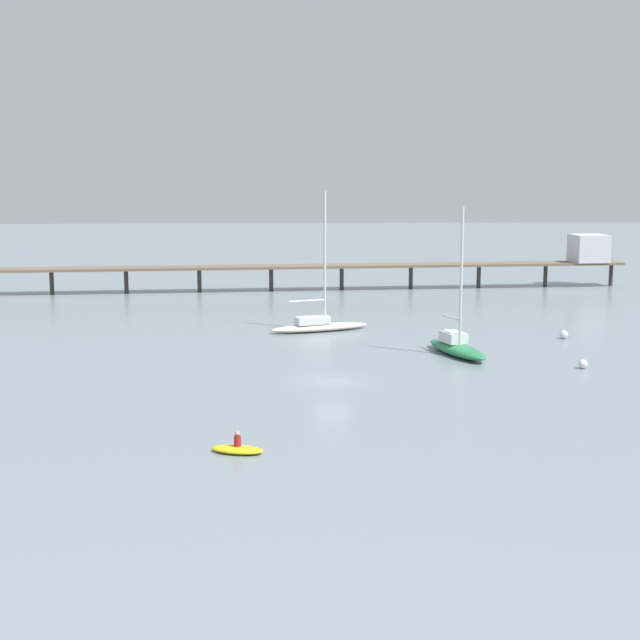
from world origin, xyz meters
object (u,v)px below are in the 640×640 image
at_px(sailboat_cream, 319,323).
at_px(mooring_buoy_outer, 583,364).
at_px(sailboat_green, 457,346).
at_px(dinghy_yellow, 238,449).
at_px(mooring_buoy_mid, 446,333).
at_px(pier, 419,260).
at_px(mooring_buoy_near, 564,335).

bearing_deg(sailboat_cream, mooring_buoy_outer, -42.63).
relative_size(sailboat_green, dinghy_yellow, 3.90).
height_order(sailboat_green, dinghy_yellow, sailboat_green).
relative_size(mooring_buoy_outer, mooring_buoy_mid, 0.96).
bearing_deg(mooring_buoy_outer, pier, 95.64).
height_order(sailboat_cream, mooring_buoy_near, sailboat_cream).
relative_size(sailboat_cream, mooring_buoy_mid, 17.95).
relative_size(dinghy_yellow, mooring_buoy_mid, 4.25).
bearing_deg(sailboat_green, pier, 85.05).
height_order(mooring_buoy_near, mooring_buoy_outer, mooring_buoy_near).
height_order(sailboat_green, sailboat_cream, sailboat_cream).
bearing_deg(sailboat_cream, mooring_buoy_mid, -17.15).
xyz_separation_m(sailboat_cream, mooring_buoy_mid, (10.99, -3.39, -0.37)).
xyz_separation_m(sailboat_green, mooring_buoy_near, (10.69, 6.55, -0.38)).
relative_size(pier, sailboat_cream, 6.35).
height_order(sailboat_cream, mooring_buoy_outer, sailboat_cream).
bearing_deg(mooring_buoy_outer, sailboat_green, 145.76).
bearing_deg(pier, mooring_buoy_mid, -94.96).
relative_size(sailboat_green, mooring_buoy_outer, 17.23).
xyz_separation_m(sailboat_green, mooring_buoy_outer, (8.25, -5.61, -0.40)).
xyz_separation_m(pier, mooring_buoy_mid, (-2.90, -33.44, -3.24)).
relative_size(sailboat_cream, mooring_buoy_near, 17.25).
relative_size(sailboat_cream, dinghy_yellow, 4.22).
bearing_deg(mooring_buoy_outer, sailboat_cream, 137.37).
xyz_separation_m(pier, dinghy_yellow, (-19.87, -66.33, -3.38)).
distance_m(dinghy_yellow, mooring_buoy_mid, 37.01).
bearing_deg(pier, mooring_buoy_outer, -84.36).
height_order(pier, mooring_buoy_mid, pier).
xyz_separation_m(dinghy_yellow, mooring_buoy_near, (26.96, 31.38, 0.15)).
height_order(sailboat_cream, mooring_buoy_mid, sailboat_cream).
height_order(sailboat_green, mooring_buoy_outer, sailboat_green).
bearing_deg(sailboat_cream, mooring_buoy_near, -13.16).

